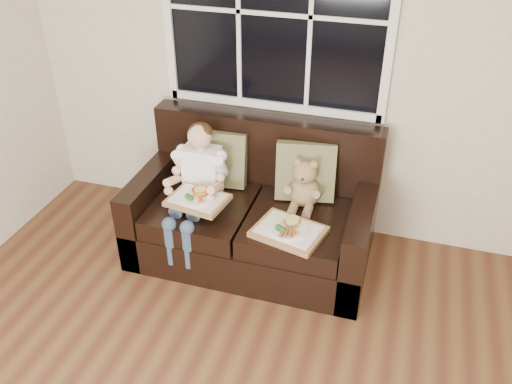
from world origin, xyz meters
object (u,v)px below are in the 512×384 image
(loveseat, at_px, (254,216))
(teddy_bear, at_px, (304,187))
(tray_left, at_px, (198,199))
(child, at_px, (197,177))
(tray_right, at_px, (289,230))

(loveseat, xyz_separation_m, teddy_bear, (0.35, 0.04, 0.29))
(tray_left, bearing_deg, child, 121.41)
(child, height_order, tray_right, child)
(loveseat, height_order, teddy_bear, loveseat)
(child, relative_size, tray_left, 2.00)
(loveseat, bearing_deg, tray_left, -139.05)
(loveseat, height_order, child, child)
(loveseat, distance_m, teddy_bear, 0.46)
(loveseat, relative_size, teddy_bear, 4.47)
(child, bearing_deg, loveseat, 17.22)
(teddy_bear, height_order, tray_left, teddy_bear)
(tray_left, relative_size, tray_right, 0.84)
(tray_left, bearing_deg, loveseat, 49.66)
(tray_left, distance_m, tray_right, 0.66)
(teddy_bear, bearing_deg, child, -168.97)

